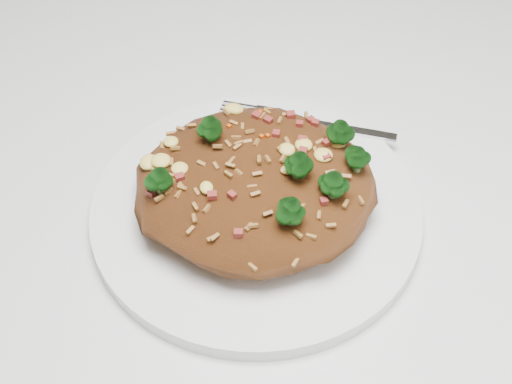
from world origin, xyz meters
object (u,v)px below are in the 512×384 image
dining_table (159,236)px  fork (316,124)px  plate (256,210)px  fried_rice (257,178)px

dining_table → fork: size_ratio=7.53×
plate → fried_rice: 0.04m
plate → fried_rice: size_ratio=1.41×
plate → fork: bearing=57.7°
plate → fried_rice: fried_rice is taller
dining_table → fork: bearing=14.0°
dining_table → plate: plate is taller
dining_table → fried_rice: 0.17m
dining_table → plate: (0.09, -0.05, 0.10)m
dining_table → fried_rice: size_ratio=6.27×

